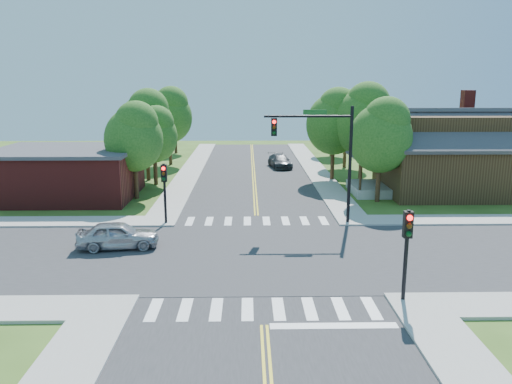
{
  "coord_description": "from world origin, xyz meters",
  "views": [
    {
      "loc": [
        -0.58,
        -23.96,
        8.62
      ],
      "look_at": [
        -0.08,
        4.89,
        2.2
      ],
      "focal_mm": 35.0,
      "sensor_mm": 36.0,
      "label": 1
    }
  ],
  "objects_px": {
    "house_ne": "(449,151)",
    "car_silver": "(118,236)",
    "signal_pole_nw": "(164,182)",
    "signal_mast_ne": "(323,146)",
    "signal_pole_se": "(407,239)",
    "car_dgrey": "(280,161)"
  },
  "relations": [
    {
      "from": "signal_pole_se",
      "to": "house_ne",
      "type": "relative_size",
      "value": 0.29
    },
    {
      "from": "signal_pole_se",
      "to": "house_ne",
      "type": "height_order",
      "value": "house_ne"
    },
    {
      "from": "signal_mast_ne",
      "to": "signal_pole_nw",
      "type": "height_order",
      "value": "signal_mast_ne"
    },
    {
      "from": "signal_mast_ne",
      "to": "signal_pole_se",
      "type": "xyz_separation_m",
      "value": [
        1.69,
        -11.21,
        -2.19
      ]
    },
    {
      "from": "car_silver",
      "to": "house_ne",
      "type": "bearing_deg",
      "value": -66.85
    },
    {
      "from": "signal_pole_se",
      "to": "signal_pole_nw",
      "type": "distance_m",
      "value": 15.84
    },
    {
      "from": "signal_pole_se",
      "to": "signal_pole_nw",
      "type": "relative_size",
      "value": 1.0
    },
    {
      "from": "signal_mast_ne",
      "to": "signal_pole_nw",
      "type": "distance_m",
      "value": 9.76
    },
    {
      "from": "signal_mast_ne",
      "to": "house_ne",
      "type": "bearing_deg",
      "value": 37.68
    },
    {
      "from": "signal_pole_nw",
      "to": "car_silver",
      "type": "relative_size",
      "value": 0.87
    },
    {
      "from": "car_silver",
      "to": "signal_pole_se",
      "type": "bearing_deg",
      "value": -124.58
    },
    {
      "from": "signal_pole_se",
      "to": "car_dgrey",
      "type": "xyz_separation_m",
      "value": [
        -2.88,
        31.71,
        -2.01
      ]
    },
    {
      "from": "signal_pole_se",
      "to": "signal_pole_nw",
      "type": "xyz_separation_m",
      "value": [
        -11.2,
        11.2,
        0.0
      ]
    },
    {
      "from": "car_silver",
      "to": "signal_pole_nw",
      "type": "bearing_deg",
      "value": -29.02
    },
    {
      "from": "signal_pole_se",
      "to": "car_silver",
      "type": "relative_size",
      "value": 0.87
    },
    {
      "from": "house_ne",
      "to": "car_silver",
      "type": "relative_size",
      "value": 3.0
    },
    {
      "from": "signal_mast_ne",
      "to": "signal_pole_nw",
      "type": "relative_size",
      "value": 1.89
    },
    {
      "from": "signal_pole_nw",
      "to": "car_dgrey",
      "type": "distance_m",
      "value": 22.23
    },
    {
      "from": "signal_pole_se",
      "to": "car_dgrey",
      "type": "bearing_deg",
      "value": 95.19
    },
    {
      "from": "signal_mast_ne",
      "to": "car_dgrey",
      "type": "bearing_deg",
      "value": 93.33
    },
    {
      "from": "signal_mast_ne",
      "to": "car_dgrey",
      "type": "distance_m",
      "value": 20.96
    },
    {
      "from": "signal_pole_nw",
      "to": "house_ne",
      "type": "relative_size",
      "value": 0.29
    }
  ]
}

